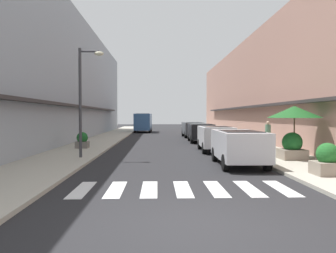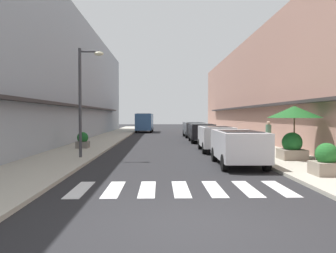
# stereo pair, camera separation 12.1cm
# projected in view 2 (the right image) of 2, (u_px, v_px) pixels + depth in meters

# --- Properties ---
(ground_plane) EXTENTS (112.76, 112.76, 0.00)m
(ground_plane) POSITION_uv_depth(u_px,v_px,m) (167.00, 142.00, 26.99)
(ground_plane) COLOR #232326
(sidewalk_left) EXTENTS (3.19, 71.76, 0.12)m
(sidewalk_left) POSITION_uv_depth(u_px,v_px,m) (100.00, 141.00, 26.85)
(sidewalk_left) COLOR #ADA899
(sidewalk_left) RESTS_ON ground_plane
(sidewalk_right) EXTENTS (3.19, 71.76, 0.12)m
(sidewalk_right) POSITION_uv_depth(u_px,v_px,m) (234.00, 141.00, 27.11)
(sidewalk_right) COLOR #ADA899
(sidewalk_right) RESTS_ON ground_plane
(building_row_left) EXTENTS (5.50, 48.13, 10.32)m
(building_row_left) POSITION_uv_depth(u_px,v_px,m) (54.00, 79.00, 28.15)
(building_row_left) COLOR #939EA8
(building_row_left) RESTS_ON ground_plane
(building_row_right) EXTENTS (5.50, 48.13, 8.73)m
(building_row_right) POSITION_uv_depth(u_px,v_px,m) (278.00, 89.00, 28.64)
(building_row_right) COLOR #A87A6B
(building_row_right) RESTS_ON ground_plane
(crosswalk) EXTENTS (6.15, 2.20, 0.01)m
(crosswalk) POSITION_uv_depth(u_px,v_px,m) (181.00, 189.00, 9.64)
(crosswalk) COLOR silver
(crosswalk) RESTS_ON ground_plane
(parked_car_near) EXTENTS (1.89, 4.20, 1.47)m
(parked_car_near) POSITION_uv_depth(u_px,v_px,m) (238.00, 144.00, 14.08)
(parked_car_near) COLOR silver
(parked_car_near) RESTS_ON ground_plane
(parked_car_mid) EXTENTS (1.90, 3.98, 1.47)m
(parked_car_mid) POSITION_uv_depth(u_px,v_px,m) (216.00, 136.00, 19.75)
(parked_car_mid) COLOR silver
(parked_car_mid) RESTS_ON ground_plane
(parked_car_far) EXTENTS (1.87, 4.13, 1.47)m
(parked_car_far) POSITION_uv_depth(u_px,v_px,m) (201.00, 131.00, 26.62)
(parked_car_far) COLOR black
(parked_car_far) RESTS_ON ground_plane
(parked_car_distant) EXTENTS (1.85, 4.36, 1.47)m
(parked_car_distant) POSITION_uv_depth(u_px,v_px,m) (193.00, 128.00, 32.87)
(parked_car_distant) COLOR #4C5156
(parked_car_distant) RESTS_ON ground_plane
(delivery_van) EXTENTS (2.13, 5.46, 2.37)m
(delivery_van) POSITION_uv_depth(u_px,v_px,m) (145.00, 121.00, 42.89)
(delivery_van) COLOR #33598C
(delivery_van) RESTS_ON ground_plane
(street_lamp) EXTENTS (1.19, 0.28, 5.15)m
(street_lamp) POSITION_uv_depth(u_px,v_px,m) (84.00, 91.00, 16.00)
(street_lamp) COLOR #38383D
(street_lamp) RESTS_ON sidewalk_left
(cafe_umbrella) EXTENTS (2.47, 2.47, 2.42)m
(cafe_umbrella) POSITION_uv_depth(u_px,v_px,m) (294.00, 112.00, 15.58)
(cafe_umbrella) COLOR #262626
(cafe_umbrella) RESTS_ON sidewalk_right
(planter_corner) EXTENTS (0.90, 0.90, 1.07)m
(planter_corner) POSITION_uv_depth(u_px,v_px,m) (327.00, 161.00, 11.24)
(planter_corner) COLOR gray
(planter_corner) RESTS_ON sidewalk_right
(planter_midblock) EXTENTS (1.09, 1.09, 1.22)m
(planter_midblock) POSITION_uv_depth(u_px,v_px,m) (292.00, 147.00, 15.31)
(planter_midblock) COLOR gray
(planter_midblock) RESTS_ON sidewalk_right
(planter_far) EXTENTS (0.75, 0.75, 0.97)m
(planter_far) POSITION_uv_depth(u_px,v_px,m) (83.00, 140.00, 20.75)
(planter_far) COLOR slate
(planter_far) RESTS_ON sidewalk_left
(pedestrian_walking_near) EXTENTS (0.34, 0.34, 1.65)m
(pedestrian_walking_near) POSITION_uv_depth(u_px,v_px,m) (268.00, 134.00, 20.67)
(pedestrian_walking_near) COLOR #282B33
(pedestrian_walking_near) RESTS_ON sidewalk_right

